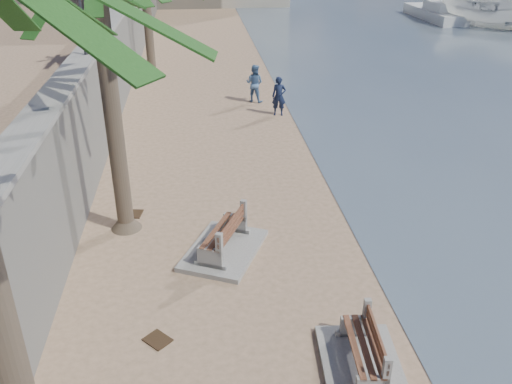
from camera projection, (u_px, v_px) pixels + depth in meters
seawall at (120, 56)px, 24.28m from camera, size 0.45×70.00×3.50m
wall_cap at (115, 15)px, 23.46m from camera, size 0.80×70.00×0.12m
bench_near at (363, 352)px, 9.65m from camera, size 1.57×2.18×0.87m
bench_far at (223, 238)px, 13.03m from camera, size 2.36×2.73×0.96m
person_a at (279, 93)px, 22.03m from camera, size 0.72×0.54×1.82m
person_b at (254, 81)px, 23.67m from camera, size 1.09×1.01×1.82m
boat_cruiser at (495, 8)px, 39.57m from camera, size 4.35×4.34×3.57m
yacht_near at (474, 6)px, 47.73m from camera, size 9.05×10.66×1.50m
yacht_far at (434, 15)px, 43.45m from camera, size 2.43×7.73×1.50m
debris_c at (131, 214)px, 14.91m from camera, size 0.67×0.57×0.03m
debris_d at (158, 340)px, 10.45m from camera, size 0.62×0.63×0.03m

